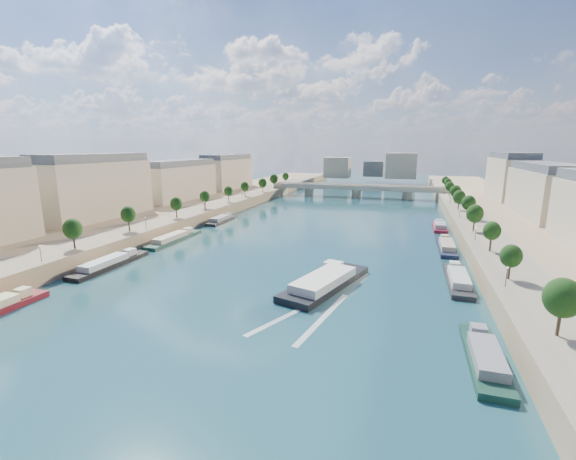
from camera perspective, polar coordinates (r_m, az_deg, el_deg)
The scene contains 17 objects.
ground at distance 145.91m, azimuth 4.09°, elevation -0.74°, with size 700.00×700.00×0.00m, color #0B2B32.
quay_left at distance 176.09m, azimuth -19.34°, elevation 1.68°, with size 44.00×520.00×5.00m, color #9E8460.
quay_right at distance 147.05m, azimuth 32.55°, elevation -1.58°, with size 44.00×520.00×5.00m, color #9E8460.
pave_left at distance 167.17m, azimuth -15.26°, elevation 2.30°, with size 14.00×520.00×0.10m, color gray.
pave_right at distance 143.24m, azimuth 26.89°, elevation -0.24°, with size 14.00×520.00×0.10m, color gray.
trees_left at distance 166.96m, azimuth -14.42°, elevation 4.22°, with size 4.80×268.80×8.26m.
trees_right at distance 151.72m, azimuth 25.76°, elevation 2.59°, with size 4.80×268.80×8.26m.
lamps_left at distance 156.04m, azimuth -15.89°, elevation 2.59°, with size 0.36×200.36×4.28m.
lamps_right at distance 146.91m, azimuth 24.97°, elevation 1.32°, with size 0.36×200.36×4.28m.
buildings_left at distance 191.59m, azimuth -20.64°, elevation 6.61°, with size 16.00×226.00×23.20m.
buildings_right at distance 160.09m, azimuth 36.55°, elevation 4.01°, with size 16.00×226.00×23.20m.
skyline at distance 359.56m, azimuth 12.90°, elevation 9.11°, with size 79.00×42.00×22.00m.
bridge at distance 257.30m, azimuth 10.12°, elevation 5.93°, with size 112.00×12.00×8.15m.
tour_barge at distance 92.92m, azimuth 5.57°, elevation -7.68°, with size 17.24×31.86×4.16m.
wake at distance 78.46m, azimuth 2.98°, elevation -12.47°, with size 15.00×25.82×0.04m.
moored_barges_left at distance 118.71m, azimuth -24.70°, elevation -4.51°, with size 5.00×155.56×3.60m.
moored_barges_right at distance 101.41m, azimuth 24.00°, elevation -7.22°, with size 5.00×157.58×3.60m.
Camera 1 is at (32.58, -38.37, 32.91)m, focal length 24.00 mm.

